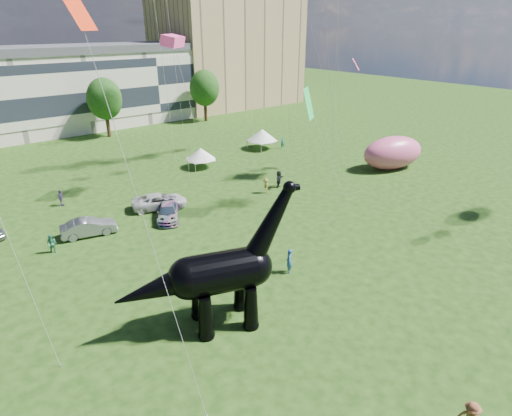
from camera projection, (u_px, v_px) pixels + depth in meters
ground at (337, 332)px, 24.73m from camera, size 220.00×220.00×0.00m
apartment_block at (228, 50)px, 89.60m from camera, size 28.00×18.00×22.00m
tree_mid_right at (104, 95)px, 64.32m from camera, size 5.20×5.20×9.44m
tree_far_right at (204, 85)px, 74.83m from camera, size 5.20×5.20×9.44m
dinosaur_sculpture at (215, 276)px, 24.14m from camera, size 10.58×5.19×8.79m
car_grey at (89, 227)px, 35.67m from camera, size 4.73×2.58×1.48m
car_white at (159, 201)px, 40.88m from camera, size 5.69×4.12×1.44m
car_dark at (168, 212)px, 38.67m from camera, size 3.91×4.91×1.33m
gazebo_near at (201, 154)px, 51.99m from camera, size 4.10×4.10×2.46m
gazebo_far at (262, 135)px, 59.69m from camera, size 4.11×4.11×2.80m
inflatable_pink at (393, 153)px, 51.52m from camera, size 8.78×6.11×3.99m
visitors at (178, 239)px, 33.45m from camera, size 50.50×39.78×1.88m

